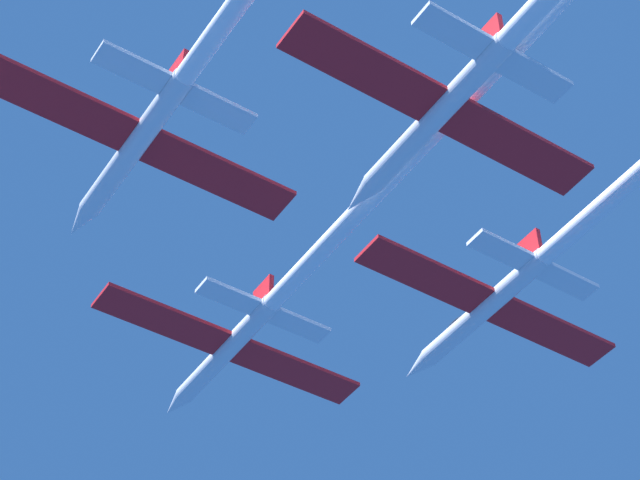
# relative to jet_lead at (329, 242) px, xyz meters

# --- Properties ---
(jet_lead) EXTENTS (19.31, 50.45, 3.20)m
(jet_lead) POSITION_rel_jet_lead_xyz_m (0.00, 0.00, 0.00)
(jet_lead) COLOR white
(jet_left_wing) EXTENTS (19.31, 47.28, 3.20)m
(jet_left_wing) POSITION_rel_jet_lead_xyz_m (-13.55, -11.86, 0.00)
(jet_left_wing) COLOR white
(jet_right_wing) EXTENTS (19.31, 43.80, 3.20)m
(jet_right_wing) POSITION_rel_jet_lead_xyz_m (11.68, -10.28, -0.25)
(jet_right_wing) COLOR white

